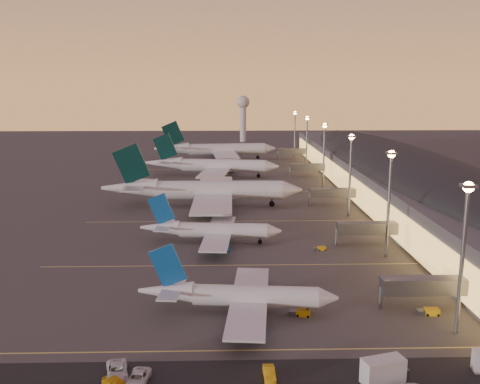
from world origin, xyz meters
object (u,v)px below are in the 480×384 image
baggage_tug_a (301,313)px  service_van_b (117,384)px  baggage_tug_c (320,249)px  airliner_wide_near (203,190)px  service_van_d (269,374)px  service_van_a (117,371)px  airliner_narrow_south (238,296)px  baggage_tug_b (429,312)px  airliner_wide_far (216,150)px  radar_tower (243,111)px  catering_truck_a (385,371)px  service_van_c (138,379)px  airliner_wide_mid (212,166)px  airliner_narrow_north (211,230)px

baggage_tug_a → service_van_b: size_ratio=0.83×
baggage_tug_a → baggage_tug_c: (10.18, 38.12, -0.08)m
airliner_wide_near → service_van_b: airliner_wide_near is taller
service_van_d → baggage_tug_a: bearing=69.1°
service_van_a → service_van_d: 21.69m
airliner_narrow_south → service_van_b: airliner_narrow_south is taller
baggage_tug_b → service_van_d: 36.88m
service_van_d → baggage_tug_b: bearing=32.4°
airliner_wide_near → baggage_tug_c: (31.42, -49.24, -5.16)m
airliner_wide_far → baggage_tug_a: 202.04m
airliner_narrow_south → baggage_tug_a: (11.32, -1.26, -2.85)m
airliner_narrow_south → service_van_b: 29.82m
radar_tower → service_van_a: bearing=-95.2°
catering_truck_a → service_van_a: bearing=160.0°
baggage_tug_b → catering_truck_a: catering_truck_a is taller
radar_tower → baggage_tug_a: radar_tower is taller
radar_tower → service_van_c: radar_tower is taller
airliner_wide_near → baggage_tug_c: 58.64m
airliner_wide_mid → baggage_tug_b: (42.96, -146.84, -4.45)m
airliner_wide_far → radar_tower: bearing=73.7°
airliner_narrow_north → baggage_tug_b: airliner_narrow_north is taller
airliner_wide_mid → catering_truck_a: size_ratio=8.66×
airliner_wide_near → catering_truck_a: airliner_wide_near is taller
airliner_wide_far → service_van_c: bearing=-97.1°
baggage_tug_c → service_van_c: (-35.95, -59.86, 0.37)m
baggage_tug_a → baggage_tug_b: (23.31, -0.22, 0.02)m
airliner_wide_far → service_van_c: (-7.12, -222.85, -4.69)m
airliner_wide_far → service_van_a: 221.17m
airliner_narrow_south → service_van_b: bearing=-119.7°
baggage_tug_c → service_van_d: size_ratio=0.74×
airliner_narrow_south → airliner_wide_near: size_ratio=0.54×
baggage_tug_c → catering_truck_a: 60.37m
baggage_tug_a → service_van_b: bearing=-126.5°
airliner_wide_mid → airliner_wide_near: bearing=-83.4°
catering_truck_a → service_van_c: (-34.52, 0.48, -0.92)m
airliner_wide_near → baggage_tug_b: bearing=-62.3°
airliner_narrow_south → baggage_tug_a: 11.75m
baggage_tug_b → service_van_b: bearing=-152.4°
airliner_narrow_south → airliner_wide_mid: size_ratio=0.60×
airliner_wide_far → service_van_d: 222.18m
airliner_wide_mid → radar_tower: 148.00m
baggage_tug_c → service_van_c: 69.82m
baggage_tug_c → service_van_d: (-17.52, -58.84, 0.31)m
airliner_narrow_north → baggage_tug_c: airliner_narrow_north is taller
baggage_tug_b → baggage_tug_c: 40.53m
baggage_tug_c → service_van_a: (-39.19, -57.89, 0.46)m
radar_tower → service_van_c: size_ratio=5.61×
service_van_c → airliner_narrow_south: bearing=64.9°
airliner_narrow_south → airliner_wide_mid: airliner_wide_mid is taller
airliner_wide_mid → service_van_c: (-6.11, -168.36, -4.18)m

